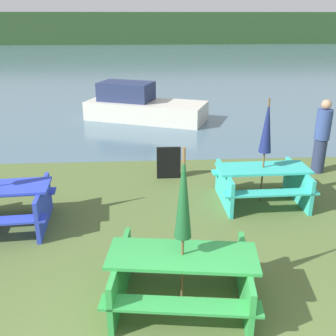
% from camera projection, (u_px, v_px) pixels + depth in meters
% --- Properties ---
extents(water, '(60.00, 50.00, 0.00)m').
position_uv_depth(water, '(148.00, 60.00, 33.55)').
color(water, slate).
rests_on(water, ground_plane).
extents(far_treeline, '(80.00, 1.60, 4.00)m').
position_uv_depth(far_treeline, '(146.00, 28.00, 51.44)').
color(far_treeline, '#284723').
rests_on(far_treeline, water).
extents(picnic_table_green, '(2.05, 1.61, 0.74)m').
position_uv_depth(picnic_table_green, '(182.00, 273.00, 5.05)').
color(picnic_table_green, green).
rests_on(picnic_table_green, ground_plane).
extents(picnic_table_teal, '(1.83, 1.42, 0.75)m').
position_uv_depth(picnic_table_teal, '(262.00, 181.00, 7.85)').
color(picnic_table_teal, '#33B7A8').
rests_on(picnic_table_teal, ground_plane).
extents(umbrella_navy, '(0.24, 0.24, 2.12)m').
position_uv_depth(umbrella_navy, '(267.00, 127.00, 7.45)').
color(umbrella_navy, brown).
rests_on(umbrella_navy, ground_plane).
extents(umbrella_darkgreen, '(0.21, 0.21, 2.16)m').
position_uv_depth(umbrella_darkgreen, '(183.00, 196.00, 4.65)').
color(umbrella_darkgreen, brown).
rests_on(umbrella_darkgreen, ground_plane).
extents(boat, '(4.55, 3.10, 1.32)m').
position_uv_depth(boat, '(142.00, 106.00, 14.22)').
color(boat, beige).
rests_on(boat, water).
extents(person, '(0.35, 0.35, 1.76)m').
position_uv_depth(person, '(322.00, 137.00, 9.25)').
color(person, '#283351').
rests_on(person, ground_plane).
extents(signboard, '(0.55, 0.08, 0.75)m').
position_uv_depth(signboard, '(169.00, 163.00, 9.07)').
color(signboard, black).
rests_on(signboard, ground_plane).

